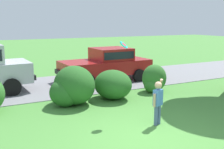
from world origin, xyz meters
name	(u,v)px	position (x,y,z in m)	size (l,w,h in m)	color
ground_plane	(150,138)	(0.00, 0.00, 0.00)	(80.00, 80.00, 0.00)	#478438
driveway_strip	(64,85)	(0.00, 6.56, 0.01)	(28.00, 4.40, 0.02)	slate
shrub_centre_left	(72,87)	(-0.70, 3.56, 0.61)	(1.57, 1.62, 1.33)	#286023
shrub_centre	(114,85)	(0.90, 3.56, 0.51)	(1.34, 1.52, 1.07)	#286023
shrub_centre_right	(154,80)	(2.82, 3.72, 0.50)	(1.03, 0.91, 1.10)	#33702B
parked_sedan	(107,63)	(2.11, 6.52, 0.85)	(4.42, 2.14, 1.56)	maroon
child_thrower	(158,99)	(0.72, 0.67, 0.72)	(0.40, 0.35, 1.29)	#4C608C
frisbee	(124,45)	(0.19, 1.62, 2.15)	(0.32, 0.26, 0.28)	#1EB7B2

